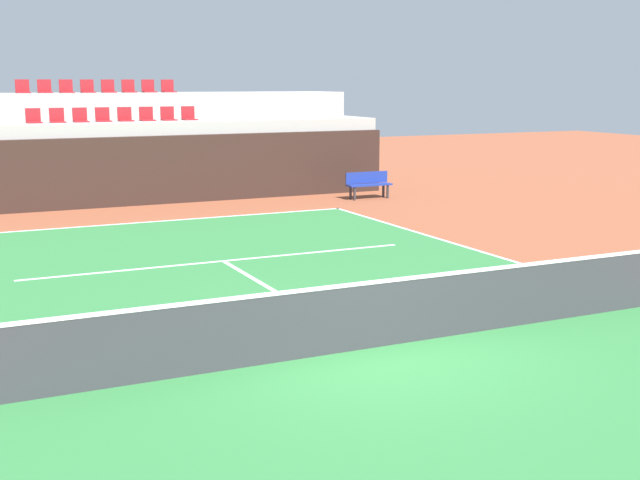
# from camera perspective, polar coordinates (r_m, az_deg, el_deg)

# --- Properties ---
(ground_plane) EXTENTS (80.00, 80.00, 0.00)m
(ground_plane) POSITION_cam_1_polar(r_m,az_deg,el_deg) (11.87, 3.51, -7.39)
(ground_plane) COLOR brown
(court_surface) EXTENTS (11.00, 24.00, 0.01)m
(court_surface) POSITION_cam_1_polar(r_m,az_deg,el_deg) (11.87, 3.51, -7.37)
(court_surface) COLOR #2D7238
(court_surface) RESTS_ON ground_plane
(baseline_far) EXTENTS (11.00, 0.10, 0.00)m
(baseline_far) POSITION_cam_1_polar(r_m,az_deg,el_deg) (22.79, -11.13, 1.25)
(baseline_far) COLOR white
(baseline_far) RESTS_ON court_surface
(service_line_far) EXTENTS (8.26, 0.10, 0.00)m
(service_line_far) POSITION_cam_1_polar(r_m,az_deg,el_deg) (17.55, -6.61, -1.43)
(service_line_far) COLOR white
(service_line_far) RESTS_ON court_surface
(centre_service_line) EXTENTS (0.10, 6.40, 0.00)m
(centre_service_line) POSITION_cam_1_polar(r_m,az_deg,el_deg) (14.64, -2.55, -3.83)
(centre_service_line) COLOR white
(centre_service_line) RESTS_ON court_surface
(back_wall) EXTENTS (17.22, 0.30, 2.07)m
(back_wall) POSITION_cam_1_polar(r_m,az_deg,el_deg) (25.84, -13.04, 4.57)
(back_wall) COLOR black
(back_wall) RESTS_ON ground_plane
(stands_tier_lower) EXTENTS (17.22, 2.40, 2.47)m
(stands_tier_lower) POSITION_cam_1_polar(r_m,az_deg,el_deg) (27.14, -13.68, 5.24)
(stands_tier_lower) COLOR #9E9E99
(stands_tier_lower) RESTS_ON ground_plane
(stands_tier_upper) EXTENTS (17.22, 2.40, 3.33)m
(stands_tier_upper) POSITION_cam_1_polar(r_m,az_deg,el_deg) (29.45, -14.68, 6.44)
(stands_tier_upper) COLOR #9E9E99
(stands_tier_upper) RESTS_ON ground_plane
(seating_row_lower) EXTENTS (5.25, 0.44, 0.44)m
(seating_row_lower) POSITION_cam_1_polar(r_m,az_deg,el_deg) (27.14, -13.85, 8.12)
(seating_row_lower) COLOR maroon
(seating_row_lower) RESTS_ON stands_tier_lower
(seating_row_upper) EXTENTS (5.25, 0.44, 0.44)m
(seating_row_upper) POSITION_cam_1_polar(r_m,az_deg,el_deg) (29.48, -14.89, 9.92)
(seating_row_upper) COLOR maroon
(seating_row_upper) RESTS_ON stands_tier_upper
(tennis_net) EXTENTS (11.08, 0.08, 1.07)m
(tennis_net) POSITION_cam_1_polar(r_m,az_deg,el_deg) (11.72, 3.54, -5.03)
(tennis_net) COLOR black
(tennis_net) RESTS_ON court_surface
(player_bench) EXTENTS (1.50, 0.40, 0.85)m
(player_bench) POSITION_cam_1_polar(r_m,az_deg,el_deg) (26.85, 3.31, 3.91)
(player_bench) COLOR navy
(player_bench) RESTS_ON ground_plane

